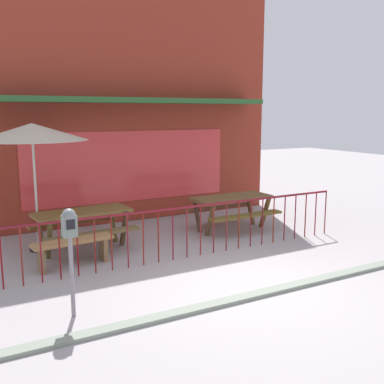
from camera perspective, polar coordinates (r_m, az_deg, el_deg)
The scene contains 9 objects.
ground at distance 7.15m, azimuth 6.70°, elevation -11.71°, with size 40.00×40.00×0.00m, color #A0999B.
pub_storefront at distance 11.14m, azimuth -8.47°, elevation 11.53°, with size 7.85×1.33×5.92m.
patio_fence_front at distance 8.26m, azimuth 0.22°, elevation -3.79°, with size 6.61×0.04×0.97m.
picnic_table_left at distance 8.93m, azimuth -13.72°, elevation -3.35°, with size 1.91×1.51×0.79m.
picnic_table_right at distance 10.18m, azimuth 5.04°, elevation -1.45°, with size 1.83×1.40×0.79m.
patio_umbrella at distance 8.91m, azimuth -19.63°, elevation 7.12°, with size 2.05×2.05×2.45m.
patio_bench at distance 8.09m, azimuth -14.82°, elevation -6.71°, with size 1.43×0.47×0.48m.
parking_meter_near at distance 5.95m, azimuth -15.25°, elevation -5.14°, with size 0.18×0.17×1.45m.
curb_edge at distance 6.83m, azimuth 8.79°, elevation -12.81°, with size 10.98×0.20×0.11m, color gray.
Camera 1 is at (-3.87, -5.39, 2.65)m, focal length 42.03 mm.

